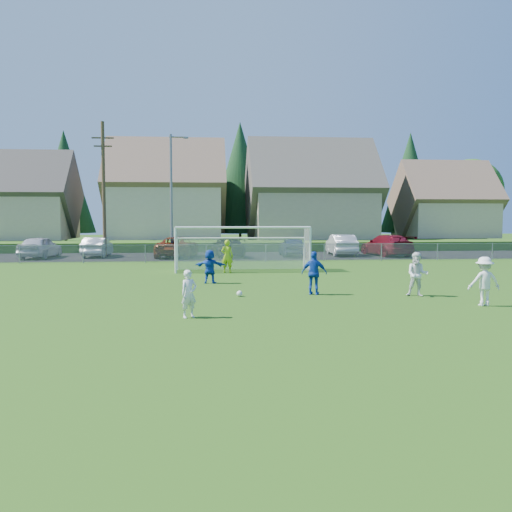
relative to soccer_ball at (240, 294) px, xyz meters
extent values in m
plane|color=#193D0C|center=(0.80, -6.19, -0.11)|extent=(160.00, 160.00, 0.00)
plane|color=black|center=(0.80, 21.31, -0.10)|extent=(60.00, 60.00, 0.00)
cube|color=#1E420F|center=(0.80, 28.81, 0.29)|extent=(70.00, 6.00, 0.80)
sphere|color=white|center=(0.00, 0.00, 0.00)|extent=(0.22, 0.22, 0.22)
imported|color=white|center=(-1.78, -4.18, 0.61)|extent=(0.62, 0.57, 1.43)
imported|color=white|center=(6.70, -0.61, 0.72)|extent=(0.99, 0.90, 1.67)
imported|color=white|center=(8.09, -2.95, 0.72)|extent=(1.12, 0.70, 1.66)
imported|color=#123BA8|center=(2.91, 0.21, 0.73)|extent=(1.07, 0.73, 1.68)
imported|color=#123BA8|center=(-1.07, 4.20, 0.66)|extent=(1.49, 0.78, 1.53)
imported|color=#A0C917|center=(-0.10, 8.78, 0.78)|extent=(0.75, 0.60, 1.79)
imported|color=#B3B4BC|center=(-13.30, 20.56, 0.69)|extent=(2.35, 4.86, 1.60)
imported|color=#BABABA|center=(-9.38, 21.49, 0.63)|extent=(1.65, 4.51, 1.48)
imported|color=#661F0B|center=(-3.34, 20.50, 0.66)|extent=(3.26, 5.80, 1.53)
imported|color=black|center=(0.43, 20.55, 0.62)|extent=(2.65, 5.27, 1.47)
imported|color=#152149|center=(5.36, 20.28, 0.63)|extent=(1.93, 4.44, 1.49)
imported|color=#BCBCBC|center=(9.39, 21.29, 0.71)|extent=(2.00, 5.04, 1.63)
imported|color=maroon|center=(12.80, 20.51, 0.71)|extent=(3.05, 5.92, 1.64)
cylinder|color=white|center=(-2.85, 8.81, 1.11)|extent=(0.12, 0.12, 2.44)
cylinder|color=white|center=(4.45, 8.81, 1.11)|extent=(0.12, 0.12, 2.44)
cylinder|color=white|center=(0.80, 8.81, 2.33)|extent=(7.30, 0.12, 0.12)
cylinder|color=white|center=(-2.85, 10.61, 0.79)|extent=(0.08, 0.08, 1.80)
cylinder|color=white|center=(4.45, 10.61, 0.79)|extent=(0.08, 0.08, 1.80)
cylinder|color=white|center=(0.80, 10.61, 1.69)|extent=(7.30, 0.08, 0.08)
cube|color=silver|center=(0.80, 10.61, 0.79)|extent=(7.30, 0.02, 1.80)
cube|color=silver|center=(-2.85, 9.71, 1.11)|extent=(0.02, 1.80, 2.44)
cube|color=silver|center=(4.45, 9.71, 1.11)|extent=(0.02, 1.80, 2.44)
cube|color=silver|center=(0.80, 9.71, 2.33)|extent=(7.30, 1.80, 0.02)
cube|color=gray|center=(0.80, 15.81, 1.06)|extent=(52.00, 0.03, 0.03)
cube|color=gray|center=(0.80, 15.81, 0.49)|extent=(52.00, 0.02, 1.14)
cylinder|color=gray|center=(0.80, 15.81, 0.49)|extent=(0.06, 0.06, 1.20)
cylinder|color=slate|center=(-3.70, 19.81, 4.39)|extent=(0.18, 0.18, 9.00)
cylinder|color=slate|center=(-3.20, 19.81, 8.69)|extent=(1.20, 0.12, 0.12)
cube|color=slate|center=(-2.60, 19.81, 8.64)|extent=(0.36, 0.18, 0.12)
cylinder|color=#473321|center=(-8.70, 20.81, 4.89)|extent=(0.26, 0.26, 10.00)
cube|color=#473321|center=(-8.70, 20.81, 8.69)|extent=(1.60, 0.10, 0.10)
cube|color=#473321|center=(-8.70, 20.81, 8.09)|extent=(1.30, 0.10, 0.10)
cube|color=tan|center=(-19.20, 35.81, 2.94)|extent=(9.00, 8.00, 4.50)
pyramid|color=#423D38|center=(-19.20, 35.81, 9.60)|extent=(9.90, 8.80, 4.41)
cube|color=#C6B58E|center=(-5.20, 36.81, 3.44)|extent=(11.00, 9.00, 5.50)
pyramid|color=brown|center=(-5.20, 36.81, 11.15)|extent=(12.10, 9.90, 4.96)
cube|color=tan|center=(9.80, 35.81, 3.19)|extent=(12.00, 10.00, 5.00)
pyramid|color=#4C473F|center=(9.80, 35.81, 11.21)|extent=(13.20, 11.00, 5.52)
cube|color=tan|center=(24.80, 36.81, 2.69)|extent=(9.00, 8.00, 4.00)
pyramid|color=brown|center=(24.80, 36.81, 9.10)|extent=(9.90, 8.80, 4.41)
cylinder|color=#382616|center=(-17.20, 43.81, 0.49)|extent=(0.30, 0.30, 1.20)
cone|color=#143819|center=(-17.20, 43.81, 6.94)|extent=(6.76, 6.76, 11.70)
cylinder|color=#382616|center=(-7.20, 44.81, 0.49)|extent=(0.30, 0.30, 1.20)
cone|color=#143819|center=(-7.20, 44.81, 6.49)|extent=(6.24, 6.24, 10.80)
cylinder|color=#382616|center=(2.80, 41.81, 0.49)|extent=(0.30, 0.30, 1.20)
cone|color=#143819|center=(2.80, 41.81, 7.39)|extent=(7.28, 7.28, 12.60)
cylinder|color=#382616|center=(12.80, 43.81, 1.87)|extent=(0.36, 0.36, 3.96)
sphere|color=#2B5B19|center=(12.80, 43.81, 6.71)|extent=(8.36, 8.36, 8.36)
cylinder|color=#382616|center=(22.80, 41.81, 0.49)|extent=(0.30, 0.30, 1.20)
cone|color=#143819|center=(22.80, 41.81, 6.94)|extent=(6.76, 6.76, 11.70)
cylinder|color=#382616|center=(30.80, 42.81, 1.69)|extent=(0.36, 0.36, 3.60)
sphere|color=#2B5B19|center=(30.80, 42.81, 6.09)|extent=(7.60, 7.60, 7.60)
camera|label=1|loc=(-1.31, -20.29, 2.89)|focal=38.00mm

